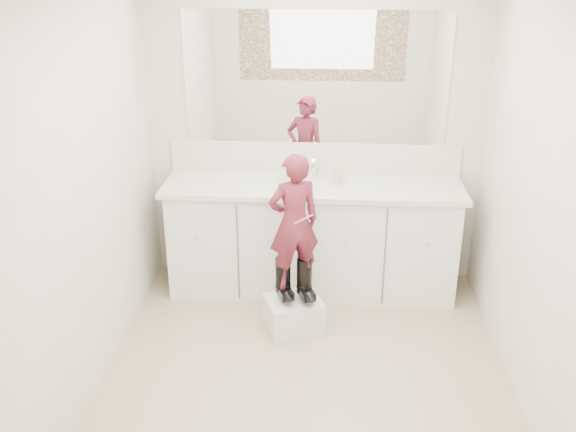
{
  "coord_description": "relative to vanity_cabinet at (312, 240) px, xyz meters",
  "views": [
    {
      "loc": [
        0.12,
        -3.36,
        2.56
      ],
      "look_at": [
        -0.15,
        0.62,
        0.88
      ],
      "focal_mm": 40.0,
      "sensor_mm": 36.0,
      "label": 1
    }
  ],
  "objects": [
    {
      "name": "mirror",
      "position": [
        0.0,
        0.26,
        1.22
      ],
      "size": [
        2.0,
        0.02,
        1.0
      ],
      "primitive_type": "cube",
      "color": "white",
      "rests_on": "wall_back"
    },
    {
      "name": "toddler",
      "position": [
        -0.11,
        -0.6,
        0.41
      ],
      "size": [
        0.42,
        0.35,
        0.98
      ],
      "primitive_type": "imported",
      "rotation": [
        0.0,
        0.0,
        3.52
      ],
      "color": "#9F3143",
      "rests_on": "step_stool"
    },
    {
      "name": "soap_bottle",
      "position": [
        -0.2,
        -0.03,
        0.56
      ],
      "size": [
        0.1,
        0.1,
        0.19
      ],
      "primitive_type": "imported",
      "rotation": [
        0.0,
        0.0,
        -0.12
      ],
      "color": "beige",
      "rests_on": "countertop"
    },
    {
      "name": "wall_left",
      "position": [
        -1.3,
        -1.23,
        0.78
      ],
      "size": [
        0.0,
        3.0,
        3.0
      ],
      "primitive_type": "plane",
      "rotation": [
        1.57,
        0.0,
        1.57
      ],
      "color": "beige",
      "rests_on": "floor"
    },
    {
      "name": "backsplash",
      "position": [
        0.0,
        0.26,
        0.59
      ],
      "size": [
        2.28,
        0.03,
        0.25
      ],
      "primitive_type": "cube",
      "color": "beige",
      "rests_on": "countertop"
    },
    {
      "name": "boot_left",
      "position": [
        -0.18,
        -0.6,
        -0.03
      ],
      "size": [
        0.18,
        0.24,
        0.31
      ],
      "primitive_type": null,
      "rotation": [
        0.0,
        0.0,
        0.37
      ],
      "color": "black",
      "rests_on": "step_stool"
    },
    {
      "name": "toothbrush",
      "position": [
        -0.04,
        -0.68,
        0.47
      ],
      "size": [
        0.13,
        0.06,
        0.06
      ],
      "primitive_type": "cylinder",
      "rotation": [
        0.0,
        1.22,
        0.37
      ],
      "color": "#FD628D",
      "rests_on": "toddler"
    },
    {
      "name": "countertop",
      "position": [
        0.0,
        -0.01,
        0.45
      ],
      "size": [
        2.28,
        0.58,
        0.04
      ],
      "primitive_type": "cube",
      "color": "beige",
      "rests_on": "vanity_cabinet"
    },
    {
      "name": "vanity_cabinet",
      "position": [
        0.0,
        0.0,
        0.0
      ],
      "size": [
        2.2,
        0.55,
        0.85
      ],
      "primitive_type": "cube",
      "color": "silver",
      "rests_on": "floor"
    },
    {
      "name": "cup",
      "position": [
        0.19,
        0.04,
        0.51
      ],
      "size": [
        0.13,
        0.13,
        0.1
      ],
      "primitive_type": "imported",
      "rotation": [
        0.0,
        0.0,
        -0.35
      ],
      "color": "beige",
      "rests_on": "countertop"
    },
    {
      "name": "wall_front",
      "position": [
        0.0,
        -2.73,
        0.77
      ],
      "size": [
        2.6,
        0.0,
        2.6
      ],
      "primitive_type": "plane",
      "rotation": [
        -1.57,
        0.0,
        0.0
      ],
      "color": "beige",
      "rests_on": "floor"
    },
    {
      "name": "boot_right",
      "position": [
        -0.03,
        -0.6,
        -0.03
      ],
      "size": [
        0.18,
        0.24,
        0.31
      ],
      "primitive_type": null,
      "rotation": [
        0.0,
        0.0,
        0.37
      ],
      "color": "black",
      "rests_on": "step_stool"
    },
    {
      "name": "faucet",
      "position": [
        0.0,
        0.15,
        0.52
      ],
      "size": [
        0.08,
        0.08,
        0.1
      ],
      "primitive_type": "cylinder",
      "color": "silver",
      "rests_on": "countertop"
    },
    {
      "name": "step_stool",
      "position": [
        -0.11,
        -0.62,
        -0.3
      ],
      "size": [
        0.47,
        0.43,
        0.24
      ],
      "primitive_type": "cube",
      "rotation": [
        0.0,
        0.0,
        0.37
      ],
      "color": "silver",
      "rests_on": "floor"
    },
    {
      "name": "wall_back",
      "position": [
        0.0,
        0.27,
        0.77
      ],
      "size": [
        2.6,
        0.0,
        2.6
      ],
      "primitive_type": "plane",
      "rotation": [
        1.57,
        0.0,
        0.0
      ],
      "color": "beige",
      "rests_on": "floor"
    },
    {
      "name": "wall_right",
      "position": [
        1.3,
        -1.23,
        0.78
      ],
      "size": [
        0.0,
        3.0,
        3.0
      ],
      "primitive_type": "plane",
      "rotation": [
        1.57,
        0.0,
        -1.57
      ],
      "color": "beige",
      "rests_on": "floor"
    },
    {
      "name": "dot_panel",
      "position": [
        0.0,
        -2.71,
        1.22
      ],
      "size": [
        2.0,
        0.01,
        1.2
      ],
      "primitive_type": "cube",
      "color": "#472819",
      "rests_on": "wall_front"
    },
    {
      "name": "floor",
      "position": [
        0.0,
        -1.23,
        -0.42
      ],
      "size": [
        3.0,
        3.0,
        0.0
      ],
      "primitive_type": "plane",
      "color": "#806654",
      "rests_on": "ground"
    }
  ]
}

